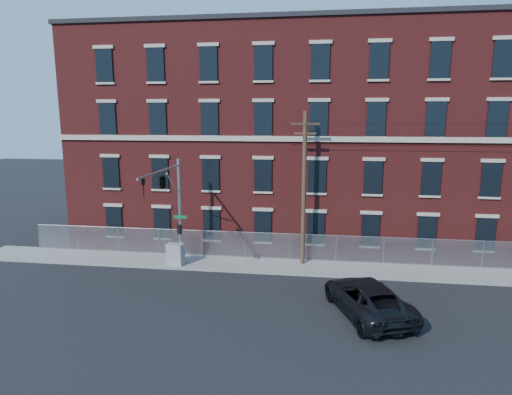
{
  "coord_description": "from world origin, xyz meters",
  "views": [
    {
      "loc": [
        2.65,
        -21.88,
        9.78
      ],
      "look_at": [
        -0.91,
        4.0,
        4.82
      ],
      "focal_mm": 30.06,
      "sensor_mm": 36.0,
      "label": 1
    }
  ],
  "objects_px": {
    "utility_pole_near": "(304,186)",
    "utility_cabinet": "(175,254)",
    "traffic_signal_mast": "(167,192)",
    "pickup_truck": "(367,298)"
  },
  "relations": [
    {
      "from": "utility_pole_near",
      "to": "pickup_truck",
      "type": "distance_m",
      "value": 8.87
    },
    {
      "from": "utility_pole_near",
      "to": "utility_cabinet",
      "type": "distance_m",
      "value": 9.56
    },
    {
      "from": "utility_pole_near",
      "to": "utility_cabinet",
      "type": "xyz_separation_m",
      "value": [
        -8.31,
        -1.4,
        -4.51
      ]
    },
    {
      "from": "traffic_signal_mast",
      "to": "utility_cabinet",
      "type": "height_order",
      "value": "traffic_signal_mast"
    },
    {
      "from": "traffic_signal_mast",
      "to": "utility_pole_near",
      "type": "distance_m",
      "value": 8.7
    },
    {
      "from": "traffic_signal_mast",
      "to": "pickup_truck",
      "type": "height_order",
      "value": "traffic_signal_mast"
    },
    {
      "from": "utility_pole_near",
      "to": "pickup_truck",
      "type": "bearing_deg",
      "value": -63.43
    },
    {
      "from": "pickup_truck",
      "to": "utility_pole_near",
      "type": "bearing_deg",
      "value": -82.92
    },
    {
      "from": "pickup_truck",
      "to": "utility_cabinet",
      "type": "distance_m",
      "value": 12.94
    },
    {
      "from": "traffic_signal_mast",
      "to": "utility_pole_near",
      "type": "height_order",
      "value": "utility_pole_near"
    }
  ]
}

